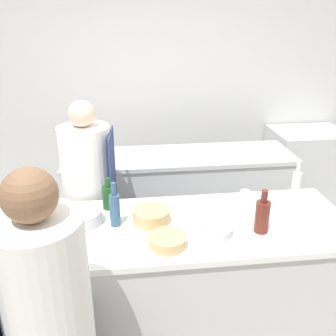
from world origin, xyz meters
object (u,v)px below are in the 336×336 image
at_px(oven_range, 304,170).
at_px(bowl_ceramic_blue, 168,241).
at_px(cup, 245,197).
at_px(bottle_cooking_oil, 296,186).
at_px(chef_at_stove, 90,202).
at_px(bowl_prep_small, 84,217).
at_px(bottle_olive_oil, 108,196).
at_px(bottle_wine, 115,209).
at_px(bottle_vinegar, 262,215).
at_px(bowl_mixing_large, 151,216).
at_px(chef_at_prep_near, 51,334).
at_px(bowl_wooden_salad, 216,230).

relative_size(oven_range, bowl_ceramic_blue, 4.31).
bearing_deg(cup, bottle_cooking_oil, -3.79).
height_order(chef_at_stove, bowl_prep_small, chef_at_stove).
distance_m(bottle_olive_oil, bottle_wine, 0.24).
relative_size(bottle_vinegar, bowl_mixing_large, 1.18).
bearing_deg(bottle_vinegar, chef_at_prep_near, -155.18).
relative_size(bottle_vinegar, bowl_wooden_salad, 1.37).
height_order(chef_at_prep_near, bottle_wine, chef_at_prep_near).
height_order(bottle_cooking_oil, bowl_wooden_salad, bottle_cooking_oil).
xyz_separation_m(bottle_vinegar, bowl_wooden_salad, (-0.28, 0.01, -0.09)).
height_order(bottle_cooking_oil, bowl_ceramic_blue, bottle_cooking_oil).
bearing_deg(bottle_wine, bottle_vinegar, -11.49).
height_order(chef_at_stove, bottle_olive_oil, chef_at_stove).
bearing_deg(bottle_wine, chef_at_prep_near, -112.18).
distance_m(oven_range, bowl_ceramic_blue, 2.76).
bearing_deg(bottle_vinegar, cup, 88.27).
height_order(bottle_cooking_oil, bowl_mixing_large, bottle_cooking_oil).
relative_size(bottle_olive_oil, bottle_cooking_oil, 0.72).
relative_size(chef_at_prep_near, bottle_vinegar, 5.89).
height_order(oven_range, chef_at_prep_near, chef_at_prep_near).
height_order(bottle_olive_oil, bottle_cooking_oil, bottle_cooking_oil).
bearing_deg(chef_at_prep_near, bowl_mixing_large, -35.55).
height_order(oven_range, bowl_mixing_large, bowl_mixing_large).
relative_size(oven_range, bowl_wooden_salad, 4.64).
bearing_deg(chef_at_prep_near, bottle_olive_oil, -14.93).
xyz_separation_m(chef_at_prep_near, bowl_mixing_large, (0.53, 0.75, 0.16)).
relative_size(bottle_cooking_oil, cup, 3.23).
bearing_deg(cup, bowl_wooden_salad, -129.41).
bearing_deg(bowl_mixing_large, chef_at_stove, 127.82).
bearing_deg(chef_at_stove, bottle_vinegar, 58.96).
xyz_separation_m(bottle_vinegar, cup, (0.01, 0.37, -0.06)).
height_order(bowl_mixing_large, bowl_wooden_salad, bowl_mixing_large).
height_order(bottle_wine, bowl_ceramic_blue, bottle_wine).
relative_size(bowl_mixing_large, bowl_wooden_salad, 1.16).
bearing_deg(bottle_olive_oil, cup, -2.87).
height_order(bottle_vinegar, bowl_mixing_large, bottle_vinegar).
bearing_deg(bottle_olive_oil, chef_at_stove, 115.03).
xyz_separation_m(bottle_vinegar, bowl_prep_small, (-1.10, 0.24, -0.07)).
bearing_deg(bottle_olive_oil, bowl_prep_small, -131.24).
bearing_deg(bowl_ceramic_blue, bottle_cooking_oil, 23.88).
relative_size(chef_at_stove, bowl_wooden_salad, 7.86).
bearing_deg(chef_at_prep_near, bowl_ceramic_blue, -52.39).
xyz_separation_m(bottle_wine, bowl_wooden_salad, (0.61, -0.18, -0.09)).
relative_size(bottle_olive_oil, bottle_wine, 0.76).
height_order(chef_at_stove, bottle_vinegar, chef_at_stove).
bearing_deg(bottle_cooking_oil, cup, 176.21).
distance_m(chef_at_prep_near, bottle_cooking_oil, 1.82).
bearing_deg(bottle_cooking_oil, bottle_vinegar, -137.14).
xyz_separation_m(bowl_mixing_large, bowl_ceramic_blue, (0.07, -0.28, -0.01)).
bearing_deg(bowl_mixing_large, bottle_wine, -176.09).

